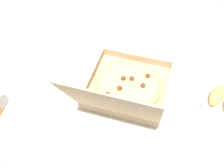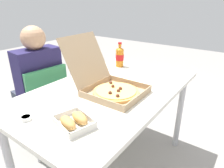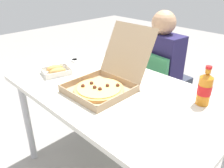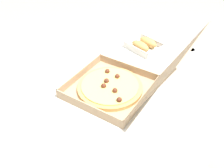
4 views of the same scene
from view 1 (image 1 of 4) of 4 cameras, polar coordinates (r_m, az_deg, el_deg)
name	(u,v)px [view 1 (image 1 of 4)]	position (r m, az deg, el deg)	size (l,w,h in m)	color
dining_table	(111,110)	(1.29, -0.29, -5.47)	(1.39, 0.82, 0.75)	silver
pizza_box_open	(126,88)	(1.20, 2.85, -0.84)	(0.36, 0.51, 0.36)	tan
bread_side_box	(224,100)	(1.28, 22.02, -3.03)	(0.19, 0.22, 0.06)	white
paper_menu	(49,48)	(1.48, -12.89, 7.18)	(0.21, 0.15, 0.00)	white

